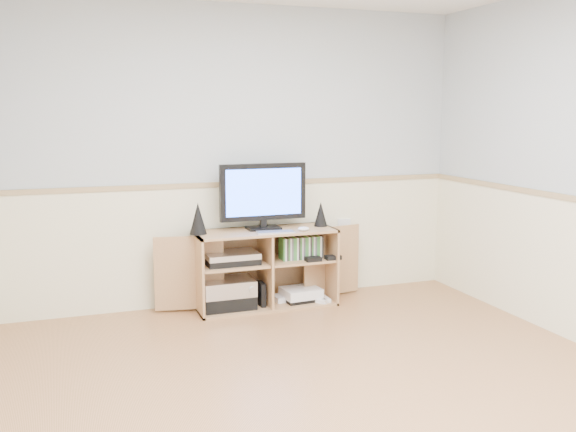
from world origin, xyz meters
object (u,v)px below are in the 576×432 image
(media_cabinet, at_px, (263,266))
(game_consoles, at_px, (299,295))
(monitor, at_px, (263,194))
(keyboard, at_px, (275,232))

(media_cabinet, relative_size, game_consoles, 4.02)
(media_cabinet, xyz_separation_m, game_consoles, (0.30, -0.07, -0.26))
(monitor, height_order, keyboard, monitor)
(game_consoles, bearing_deg, media_cabinet, 167.68)
(media_cabinet, relative_size, keyboard, 6.05)
(media_cabinet, distance_m, keyboard, 0.38)
(monitor, bearing_deg, game_consoles, -11.39)
(media_cabinet, height_order, game_consoles, media_cabinet)
(keyboard, bearing_deg, media_cabinet, 110.27)
(keyboard, relative_size, game_consoles, 0.66)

